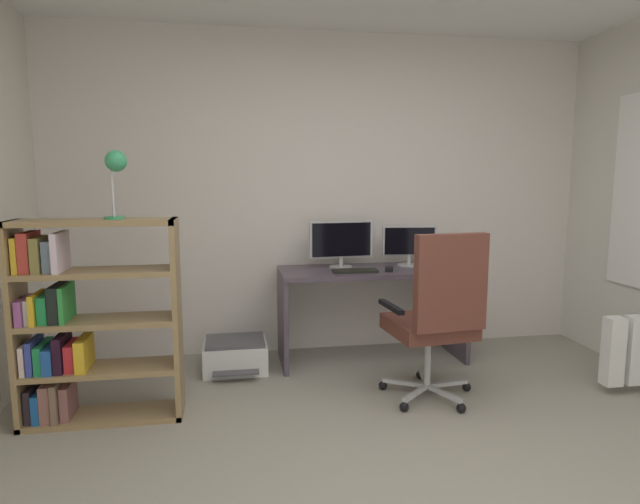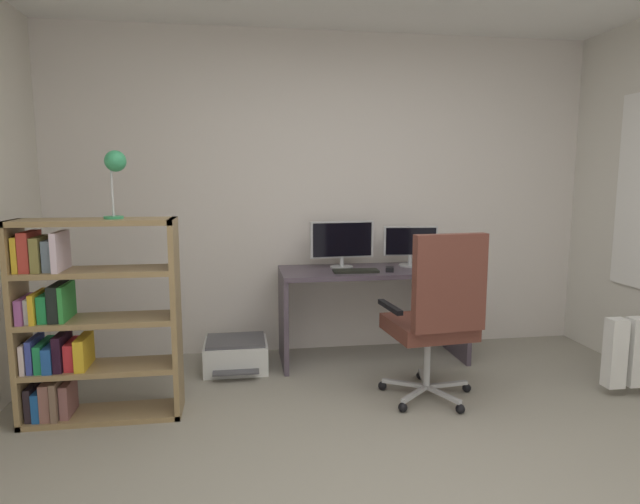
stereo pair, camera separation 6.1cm
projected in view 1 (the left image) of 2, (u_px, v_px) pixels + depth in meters
The scene contains 10 objects.
wall_back at pixel (325, 195), 4.40m from camera, with size 4.44×0.10×2.60m, color silver.
desk at pixel (372, 293), 4.17m from camera, with size 1.45×0.57×0.74m.
monitor_main at pixel (341, 241), 4.16m from camera, with size 0.51×0.18×0.37m.
monitor_secondary at pixel (409, 243), 4.25m from camera, with size 0.43×0.18×0.32m.
keyboard at pixel (355, 271), 3.99m from camera, with size 0.34×0.13×0.02m, color black.
computer_mouse at pixel (389, 269), 4.03m from camera, with size 0.06×0.10×0.03m, color black.
office_chair at pixel (437, 313), 3.33m from camera, with size 0.63×0.65×1.12m.
bookshelf at pixel (79, 325), 3.10m from camera, with size 0.92×0.28×1.21m.
desk_lamp at pixel (116, 167), 3.01m from camera, with size 0.14×0.12×0.39m.
printer at pixel (235, 355), 3.99m from camera, with size 0.47×0.48×0.24m.
Camera 1 is at (-0.78, -1.96, 1.45)m, focal length 29.61 mm.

